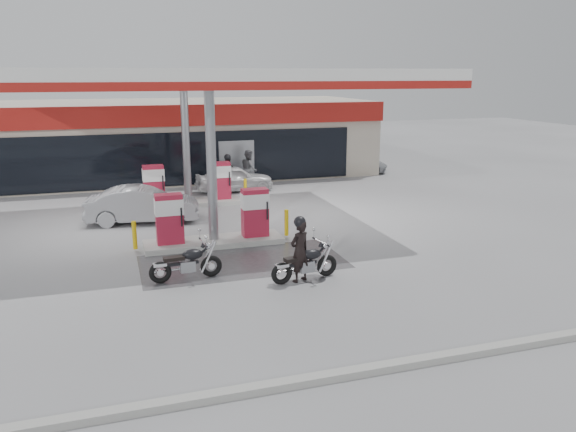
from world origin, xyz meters
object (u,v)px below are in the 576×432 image
at_px(parked_car_right, 353,163).
at_px(parked_motorcycle, 187,264).
at_px(hatchback_silver, 143,205).
at_px(sedan_white, 234,178).
at_px(pump_island_far, 188,189).
at_px(pump_island_near, 213,224).
at_px(biker_main, 300,251).
at_px(parked_car_left, 79,173).
at_px(attendant, 249,169).
at_px(main_motorcycle, 306,264).
at_px(biker_walking, 228,174).

bearing_deg(parked_car_right, parked_motorcycle, 161.63).
bearing_deg(parked_motorcycle, parked_car_right, 47.56).
bearing_deg(hatchback_silver, sedan_white, -35.91).
bearing_deg(parked_motorcycle, hatchback_silver, 92.24).
bearing_deg(pump_island_far, parked_car_right, 27.98).
xyz_separation_m(pump_island_near, pump_island_far, (0.00, 6.00, 0.00)).
relative_size(biker_main, parked_motorcycle, 0.85).
bearing_deg(parked_car_left, biker_main, -163.12).
relative_size(attendant, parked_car_right, 0.48).
xyz_separation_m(parked_motorcycle, sedan_white, (3.76, 11.19, 0.17)).
relative_size(biker_main, sedan_white, 0.47).
height_order(sedan_white, attendant, attendant).
distance_m(attendant, hatchback_silver, 7.48).
bearing_deg(pump_island_near, main_motorcycle, -65.81).
height_order(pump_island_near, hatchback_silver, pump_island_near).
relative_size(attendant, biker_walking, 1.10).
bearing_deg(parked_motorcycle, pump_island_near, 62.79).
bearing_deg(parked_car_left, parked_car_right, -96.96).
bearing_deg(hatchback_silver, pump_island_near, -142.26).
bearing_deg(biker_main, pump_island_far, -106.30).
distance_m(parked_car_left, parked_car_right, 14.62).
distance_m(parked_car_left, biker_walking, 7.78).
distance_m(main_motorcycle, hatchback_silver, 8.49).
bearing_deg(biker_walking, hatchback_silver, -170.04).
bearing_deg(biker_main, parked_car_left, -94.22).
xyz_separation_m(hatchback_silver, parked_car_left, (-2.58, 8.40, -0.04)).
bearing_deg(main_motorcycle, hatchback_silver, 106.85).
relative_size(parked_car_left, parked_car_right, 1.14).
bearing_deg(biker_main, sedan_white, -119.54).
distance_m(parked_motorcycle, sedan_white, 11.81).
xyz_separation_m(parked_motorcycle, parked_car_right, (11.27, 14.31, 0.08)).
height_order(biker_main, parked_motorcycle, biker_main).
relative_size(pump_island_far, sedan_white, 1.41).
distance_m(attendant, parked_car_left, 8.59).
distance_m(biker_main, sedan_white, 12.26).
height_order(parked_motorcycle, sedan_white, sedan_white).
bearing_deg(main_motorcycle, sedan_white, 76.92).
bearing_deg(biker_main, pump_island_near, -93.69).
bearing_deg(attendant, parked_car_right, -67.74).
height_order(parked_car_left, parked_car_right, parked_car_left).
bearing_deg(attendant, main_motorcycle, 174.53).
height_order(pump_island_far, parked_car_right, pump_island_far).
bearing_deg(parked_motorcycle, main_motorcycle, -22.22).
bearing_deg(pump_island_near, parked_car_right, 48.53).
distance_m(pump_island_far, sedan_white, 3.32).
distance_m(hatchback_silver, biker_walking, 6.23).
bearing_deg(parked_car_left, sedan_white, -122.46).
bearing_deg(parked_car_left, biker_walking, -123.51).
bearing_deg(pump_island_near, attendant, 69.10).
height_order(pump_island_near, parked_motorcycle, pump_island_near).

